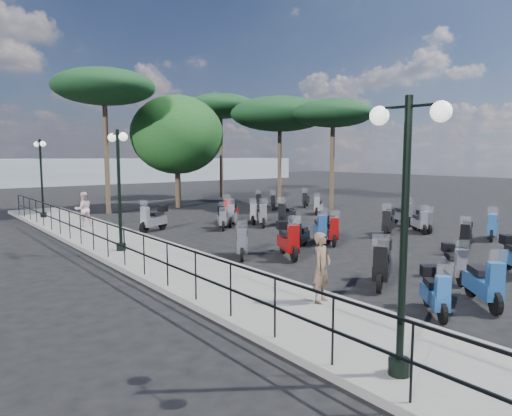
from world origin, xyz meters
TOP-DOWN VIEW (x-y plane):
  - ground at (0.00, 0.00)m, footprint 120.00×120.00m
  - sidewalk at (-6.50, 3.00)m, footprint 3.00×30.00m
  - railing at (-7.80, 2.80)m, footprint 0.04×26.04m
  - lamp_post_0 at (-7.25, -8.28)m, footprint 0.38×1.19m
  - lamp_post_1 at (-7.08, 2.86)m, footprint 0.33×1.20m
  - lamp_post_2 at (-7.05, 13.58)m, footprint 0.38×1.20m
  - woman at (-5.71, -5.21)m, footprint 0.66×0.53m
  - pedestrian_far at (-6.36, 9.13)m, footprint 0.78×0.61m
  - scooter_0 at (-4.09, -6.96)m, footprint 1.16×1.22m
  - scooter_1 at (-3.17, -4.94)m, footprint 1.65×1.14m
  - scooter_2 at (-4.09, -0.06)m, footprint 1.15×1.41m
  - scooter_3 at (-1.52, -0.14)m, footprint 1.42×0.93m
  - scooter_4 at (-1.33, 5.28)m, footprint 0.99×1.53m
  - scooter_5 at (-4.08, 6.62)m, footprint 1.70×1.05m
  - scooter_6 at (-2.72, -7.34)m, footprint 1.25×1.42m
  - scooter_7 at (-1.25, -5.84)m, footprint 1.16×1.22m
  - scooter_8 at (-2.89, -0.98)m, footprint 1.04×1.74m
  - scooter_9 at (-0.11, 0.23)m, footprint 1.21×1.49m
  - scooter_10 at (0.67, 4.80)m, footprint 1.11×1.52m
  - scooter_11 at (1.11, 5.80)m, footprint 1.42×1.07m
  - scooter_13 at (2.70, -4.12)m, footprint 1.58×0.88m
  - scooter_14 at (3.28, -0.46)m, footprint 1.65×1.06m
  - scooter_15 at (0.03, -0.25)m, footprint 1.24×1.41m
  - scooter_16 at (-0.36, 5.85)m, footprint 1.27×1.42m
  - scooter_17 at (0.47, 7.17)m, footprint 1.52×1.22m
  - scooter_20 at (5.29, -0.89)m, footprint 1.03×1.30m
  - scooter_21 at (4.98, -0.86)m, footprint 1.06×1.32m
  - scooter_22 at (1.93, 4.49)m, footprint 1.65×0.90m
  - scooter_23 at (5.44, 9.67)m, footprint 1.08×1.20m
  - scooter_26 at (5.75, -3.63)m, footprint 1.65×0.86m
  - scooter_27 at (6.25, 0.88)m, footprint 0.90×1.66m
  - scooter_28 at (6.12, 6.42)m, footprint 1.37×1.01m
  - scooter_29 at (8.20, 9.57)m, footprint 1.31×1.02m
  - scooter_30 at (5.36, 11.00)m, footprint 1.08×1.20m
  - broadleaf_tree at (1.39, 14.49)m, footprint 5.94×5.94m
  - pine_0 at (7.80, 19.02)m, footprint 5.60×5.60m
  - pine_1 at (8.21, 12.27)m, footprint 6.84×6.84m
  - pine_2 at (-3.38, 14.14)m, footprint 5.77×5.77m
  - pine_3 at (8.74, 7.82)m, footprint 5.07×5.07m
  - distant_hills at (0.00, 45.00)m, footprint 70.00×8.00m

SIDE VIEW (x-z plane):
  - ground at x=0.00m, z-range 0.00..0.00m
  - sidewalk at x=-6.50m, z-range 0.00..0.15m
  - scooter_23 at x=5.44m, z-range -0.19..1.03m
  - scooter_30 at x=5.36m, z-range -0.19..1.03m
  - scooter_29 at x=8.20m, z-range -0.19..1.06m
  - scooter_3 at x=-1.52m, z-range -0.19..1.08m
  - scooter_21 at x=4.98m, z-range -0.19..1.08m
  - scooter_28 at x=6.12m, z-range -0.19..1.08m
  - scooter_20 at x=5.29m, z-range -0.15..1.06m
  - scooter_0 at x=-4.09m, z-range -0.15..1.07m
  - scooter_7 at x=-1.25m, z-range -0.15..1.07m
  - scooter_26 at x=5.75m, z-range -0.21..1.17m
  - scooter_22 at x=1.93m, z-range -0.21..1.18m
  - scooter_27 at x=6.25m, z-range -0.21..1.19m
  - scooter_11 at x=1.11m, z-range -0.16..1.14m
  - scooter_10 at x=0.67m, z-range -0.22..1.19m
  - scooter_6 at x=-2.72m, z-range -0.22..1.20m
  - scooter_9 at x=-0.11m, z-range -0.22..1.22m
  - scooter_2 at x=-4.09m, z-range -0.16..1.16m
  - scooter_13 at x=2.70m, z-range -0.16..1.17m
  - scooter_4 at x=-1.33m, z-range -0.16..1.17m
  - scooter_17 at x=0.47m, z-range -0.22..1.24m
  - scooter_15 at x=0.03m, z-range -0.17..1.20m
  - scooter_16 at x=-0.36m, z-range -0.17..1.21m
  - scooter_14 at x=3.28m, z-range -0.18..1.26m
  - scooter_1 at x=-3.17m, z-range -0.18..1.29m
  - scooter_5 at x=-4.08m, z-range -0.18..1.29m
  - scooter_8 at x=-2.89m, z-range -0.18..1.31m
  - railing at x=-7.80m, z-range 0.35..1.45m
  - woman at x=-5.71m, z-range 0.15..1.71m
  - pedestrian_far at x=-6.36m, z-range 0.15..1.72m
  - distant_hills at x=0.00m, z-range 0.00..3.00m
  - lamp_post_0 at x=-7.25m, z-range 0.43..4.47m
  - lamp_post_2 at x=-7.05m, z-range 0.44..4.51m
  - lamp_post_1 at x=-7.08m, z-range 0.44..4.52m
  - broadleaf_tree at x=1.39m, z-range 1.08..8.32m
  - pine_3 at x=8.74m, z-range 2.54..9.45m
  - pine_1 at x=8.21m, z-range 2.51..9.95m
  - pine_2 at x=-3.38m, z-range 3.09..11.35m
  - pine_0 at x=7.80m, z-range 3.13..11.43m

